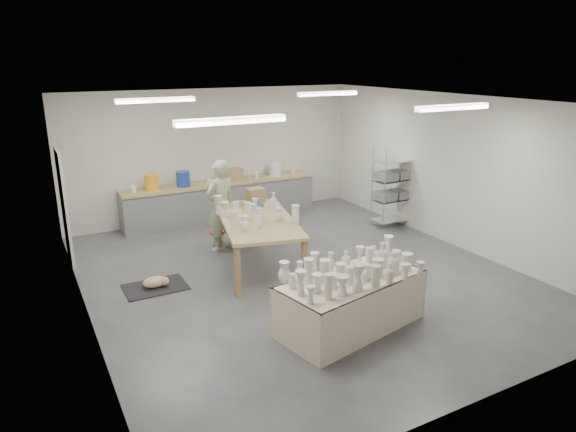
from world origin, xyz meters
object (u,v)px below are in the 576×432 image
work_table (255,217)px  red_stool (217,233)px  drying_table (351,299)px  potter (221,206)px

work_table → red_stool: bearing=115.3°
drying_table → work_table: bearing=83.0°
drying_table → potter: (-0.47, 3.73, 0.48)m
work_table → potter: 1.07m
work_table → red_stool: size_ratio=6.36×
work_table → potter: (-0.26, 1.03, -0.01)m
drying_table → work_table: (-0.21, 2.69, 0.50)m
work_table → red_stool: 1.48m
potter → red_stool: potter is taller
drying_table → red_stool: 4.03m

